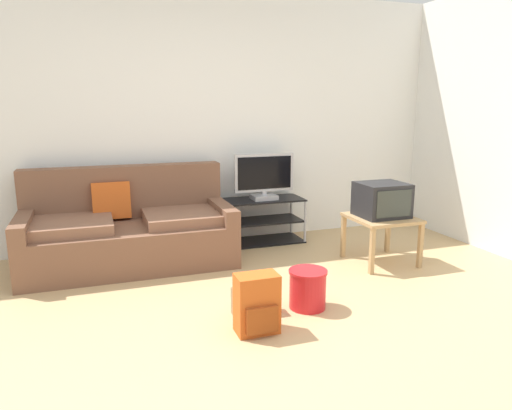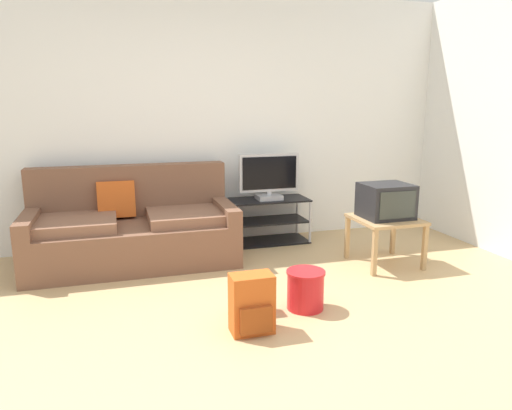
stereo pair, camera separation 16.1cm
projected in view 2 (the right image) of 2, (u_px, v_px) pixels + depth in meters
ground_plane at (244, 344)px, 3.12m from camera, size 9.00×9.80×0.02m
wall_back at (183, 121)px, 5.13m from camera, size 9.00×0.10×2.70m
couch at (132, 229)px, 4.66m from camera, size 1.96×0.93×0.92m
tv_stand at (268, 221)px, 5.33m from camera, size 0.88×0.42×0.49m
flat_tv at (269, 177)px, 5.20m from camera, size 0.67×0.22×0.50m
side_table at (386, 224)px, 4.57m from camera, size 0.59×0.59×0.46m
crt_tv at (386, 201)px, 4.53m from camera, size 0.45×0.40×0.33m
backpack at (252, 304)px, 3.23m from camera, size 0.29×0.25×0.41m
handbag at (250, 299)px, 3.54m from camera, size 0.30×0.13×0.33m
cleaning_bucket at (305, 289)px, 3.61m from camera, size 0.30×0.30×0.30m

